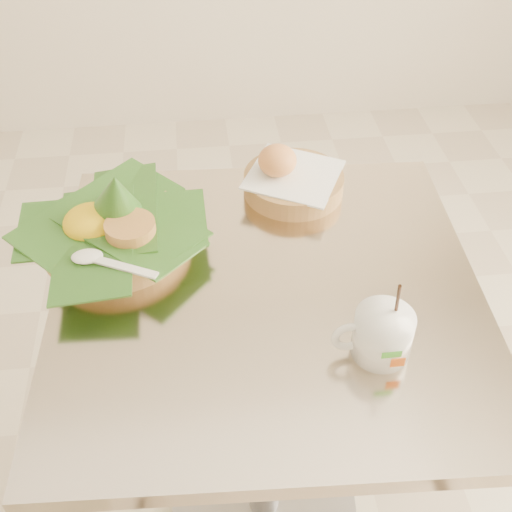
{
  "coord_description": "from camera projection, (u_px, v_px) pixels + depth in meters",
  "views": [
    {
      "loc": [
        0.07,
        -0.78,
        1.49
      ],
      "look_at": [
        0.16,
        -0.04,
        0.82
      ],
      "focal_mm": 45.0,
      "sensor_mm": 36.0,
      "label": 1
    }
  ],
  "objects": [
    {
      "name": "floor",
      "position": [
        190.0,
        497.0,
        1.57
      ],
      "size": [
        3.6,
        3.6,
        0.0
      ],
      "primitive_type": "plane",
      "color": "beige",
      "rests_on": "ground"
    },
    {
      "name": "cafe_table",
      "position": [
        266.0,
        372.0,
        1.2
      ],
      "size": [
        0.73,
        0.73,
        0.75
      ],
      "rotation": [
        0.0,
        0.0,
        -0.05
      ],
      "color": "gray",
      "rests_on": "floor"
    },
    {
      "name": "rice_basket",
      "position": [
        113.0,
        225.0,
        1.1
      ],
      "size": [
        0.32,
        0.32,
        0.16
      ],
      "rotation": [
        0.0,
        0.0,
        -0.16
      ],
      "color": "#A97948",
      "rests_on": "cafe_table"
    },
    {
      "name": "bread_basket",
      "position": [
        291.0,
        179.0,
        1.23
      ],
      "size": [
        0.22,
        0.22,
        0.1
      ],
      "rotation": [
        0.0,
        0.0,
        0.33
      ],
      "color": "#A97948",
      "rests_on": "cafe_table"
    },
    {
      "name": "coffee_mug",
      "position": [
        381.0,
        333.0,
        0.93
      ],
      "size": [
        0.12,
        0.09,
        0.15
      ],
      "rotation": [
        0.0,
        0.0,
        0.01
      ],
      "color": "white",
      "rests_on": "cafe_table"
    }
  ]
}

